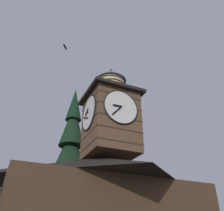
{
  "coord_description": "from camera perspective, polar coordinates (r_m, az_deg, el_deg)",
  "views": [
    {
      "loc": [
        6.13,
        14.67,
        2.06
      ],
      "look_at": [
        -1.36,
        -1.61,
        12.06
      ],
      "focal_mm": 40.58,
      "sensor_mm": 36.0,
      "label": 1
    }
  ],
  "objects": [
    {
      "name": "flying_bird_high",
      "position": [
        24.27,
        -10.55,
        12.87
      ],
      "size": [
        0.52,
        0.66,
        0.12
      ],
      "color": "black"
    },
    {
      "name": "moon",
      "position": [
        59.27,
        -3.09,
        -19.7
      ],
      "size": [
        2.31,
        2.31,
        2.31
      ],
      "color": "silver"
    },
    {
      "name": "clock_tower",
      "position": [
        19.73,
        -0.35,
        -2.19
      ],
      "size": [
        4.21,
        4.21,
        7.88
      ],
      "color": "brown",
      "rests_on": "building_main"
    },
    {
      "name": "pine_tree_behind",
      "position": [
        24.67,
        -9.81,
        -15.96
      ],
      "size": [
        5.14,
        5.14,
        17.33
      ],
      "color": "#473323",
      "rests_on": "ground_plane"
    }
  ]
}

